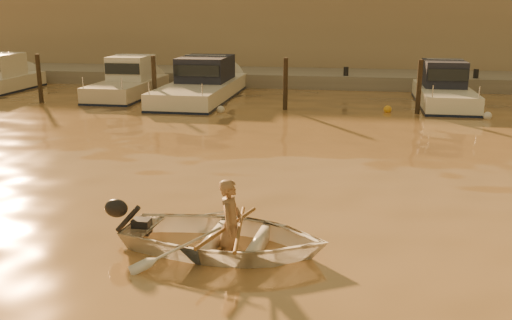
% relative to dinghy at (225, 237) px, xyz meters
% --- Properties ---
extents(ground_plane, '(160.00, 160.00, 0.00)m').
position_rel_dinghy_xyz_m(ground_plane, '(-0.44, -0.43, -0.23)').
color(ground_plane, olive).
rests_on(ground_plane, ground).
extents(dinghy, '(3.58, 2.69, 0.70)m').
position_rel_dinghy_xyz_m(dinghy, '(0.00, 0.00, 0.00)').
color(dinghy, white).
rests_on(dinghy, ground_plane).
extents(person, '(0.41, 0.58, 1.53)m').
position_rel_dinghy_xyz_m(person, '(0.10, -0.01, 0.23)').
color(person, '#8F6A47').
rests_on(person, dinghy).
extents(outboard_motor, '(0.93, 0.47, 0.70)m').
position_rel_dinghy_xyz_m(outboard_motor, '(-1.50, 0.12, 0.05)').
color(outboard_motor, black).
rests_on(outboard_motor, dinghy).
extents(oar_port, '(0.34, 2.09, 0.13)m').
position_rel_dinghy_xyz_m(oar_port, '(0.25, -0.02, 0.19)').
color(oar_port, brown).
rests_on(oar_port, dinghy).
extents(oar_starboard, '(0.58, 2.05, 0.13)m').
position_rel_dinghy_xyz_m(oar_starboard, '(0.05, -0.00, 0.19)').
color(oar_starboard, brown).
rests_on(oar_starboard, dinghy).
extents(moored_boat_1, '(2.07, 6.22, 1.75)m').
position_rel_dinghy_xyz_m(moored_boat_1, '(-7.99, 15.57, 0.39)').
color(moored_boat_1, beige).
rests_on(moored_boat_1, ground_plane).
extents(moored_boat_2, '(2.58, 8.54, 1.75)m').
position_rel_dinghy_xyz_m(moored_boat_2, '(-4.59, 15.57, 0.39)').
color(moored_boat_2, white).
rests_on(moored_boat_2, ground_plane).
extents(moored_boat_4, '(2.02, 6.30, 1.75)m').
position_rel_dinghy_xyz_m(moored_boat_4, '(5.61, 15.57, 0.39)').
color(moored_boat_4, white).
rests_on(moored_boat_4, ground_plane).
extents(piling_0, '(0.18, 0.18, 2.20)m').
position_rel_dinghy_xyz_m(piling_0, '(-10.94, 13.37, 0.67)').
color(piling_0, '#2D2319').
rests_on(piling_0, ground_plane).
extents(piling_1, '(0.18, 0.18, 2.20)m').
position_rel_dinghy_xyz_m(piling_1, '(-5.94, 13.37, 0.67)').
color(piling_1, '#2D2319').
rests_on(piling_1, ground_plane).
extents(piling_2, '(0.18, 0.18, 2.20)m').
position_rel_dinghy_xyz_m(piling_2, '(-0.64, 13.37, 0.67)').
color(piling_2, '#2D2319').
rests_on(piling_2, ground_plane).
extents(piling_3, '(0.18, 0.18, 2.20)m').
position_rel_dinghy_xyz_m(piling_3, '(4.36, 13.37, 0.67)').
color(piling_3, '#2D2319').
rests_on(piling_3, ground_plane).
extents(fender_b, '(0.30, 0.30, 0.30)m').
position_rel_dinghy_xyz_m(fender_b, '(-8.31, 13.08, -0.13)').
color(fender_b, orange).
rests_on(fender_b, ground_plane).
extents(fender_c, '(0.30, 0.30, 0.30)m').
position_rel_dinghy_xyz_m(fender_c, '(-2.98, 12.38, -0.13)').
color(fender_c, silver).
rests_on(fender_c, ground_plane).
extents(fender_d, '(0.30, 0.30, 0.30)m').
position_rel_dinghy_xyz_m(fender_d, '(3.28, 13.53, -0.13)').
color(fender_d, orange).
rests_on(fender_d, ground_plane).
extents(fender_e, '(0.30, 0.30, 0.30)m').
position_rel_dinghy_xyz_m(fender_e, '(6.75, 12.77, -0.13)').
color(fender_e, silver).
rests_on(fender_e, ground_plane).
extents(quay, '(52.00, 4.00, 1.00)m').
position_rel_dinghy_xyz_m(quay, '(-0.44, 21.07, -0.08)').
color(quay, gray).
rests_on(quay, ground_plane).
extents(waterfront_building, '(46.00, 7.00, 4.80)m').
position_rel_dinghy_xyz_m(waterfront_building, '(-0.44, 26.57, 2.17)').
color(waterfront_building, '#9E8466').
rests_on(waterfront_building, quay).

